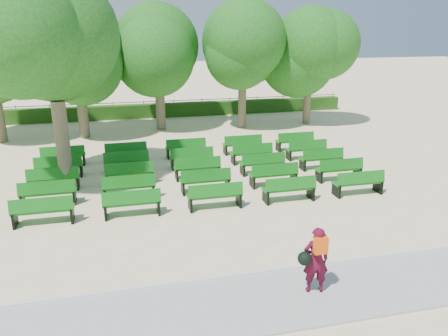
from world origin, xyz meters
name	(u,v)px	position (x,y,z in m)	size (l,w,h in m)	color
ground	(196,189)	(0.00, 0.00, 0.00)	(120.00, 120.00, 0.00)	beige
paving	(255,303)	(0.00, -7.40, 0.03)	(30.00, 2.20, 0.06)	#A7A6A2
curb	(241,275)	(0.00, -6.25, 0.05)	(30.00, 0.12, 0.10)	silver
hedge	(160,110)	(0.00, 14.00, 0.45)	(26.00, 0.70, 0.90)	#234D13
fence	(159,116)	(0.00, 14.40, 0.00)	(26.00, 0.10, 1.02)	black
tree_line	(167,130)	(0.00, 10.00, 0.00)	(21.80, 6.80, 7.04)	#21651B
bench_array	(197,176)	(0.26, 1.20, 0.10)	(1.86, 0.59, 1.17)	#136D16
tree_among	(53,61)	(-4.75, 1.19, 4.76)	(5.19, 5.19, 7.12)	brown
person	(315,259)	(1.44, -7.32, 0.90)	(0.79, 0.50, 1.62)	#4B0A1E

